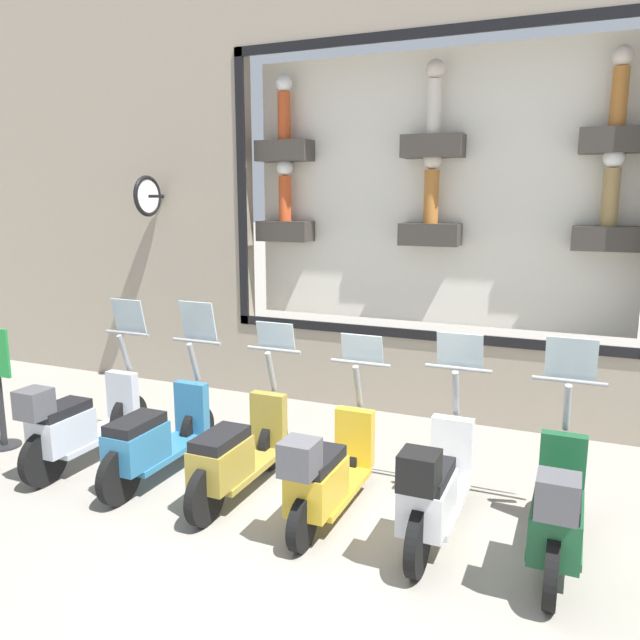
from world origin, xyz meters
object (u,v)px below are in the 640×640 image
scooter_yellow_2 (326,473)px  scooter_white_1 (434,488)px  scooter_olive_3 (237,454)px  scooter_teal_4 (155,438)px  scooter_green_0 (558,511)px  scooter_silver_5 (78,422)px

scooter_yellow_2 → scooter_white_1: bearing=-88.9°
scooter_olive_3 → scooter_teal_4: bearing=89.7°
scooter_green_0 → scooter_white_1: scooter_green_0 is taller
scooter_silver_5 → scooter_green_0: bearing=-90.1°
scooter_green_0 → scooter_silver_5: size_ratio=1.00×
scooter_silver_5 → scooter_yellow_2: bearing=-90.4°
scooter_silver_5 → scooter_teal_4: bearing=-86.6°
scooter_yellow_2 → scooter_olive_3: 0.95m
scooter_green_0 → scooter_olive_3: (0.06, 2.83, -0.04)m
scooter_olive_3 → scooter_silver_5: 1.89m
scooter_teal_4 → scooter_silver_5: size_ratio=1.00×
scooter_white_1 → scooter_yellow_2: scooter_white_1 is taller
scooter_white_1 → scooter_silver_5: (0.00, 3.77, 0.00)m
scooter_green_0 → scooter_teal_4: (0.06, 3.77, -0.04)m
scooter_green_0 → scooter_white_1: bearing=89.9°
scooter_olive_3 → scooter_silver_5: size_ratio=1.00×
scooter_green_0 → scooter_yellow_2: scooter_green_0 is taller
scooter_white_1 → scooter_teal_4: scooter_teal_4 is taller
scooter_white_1 → scooter_yellow_2: (-0.02, 0.94, -0.03)m
scooter_teal_4 → scooter_silver_5: bearing=93.4°
scooter_green_0 → scooter_olive_3: size_ratio=1.00×
scooter_white_1 → scooter_silver_5: bearing=90.0°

